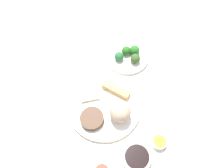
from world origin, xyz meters
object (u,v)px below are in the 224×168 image
Objects in this scene: broccoli_plate at (127,56)px; main_plate at (104,106)px; soy_sauce_bowl at (137,158)px; sauce_ramekin_hot_mustard at (159,142)px.

main_plate is at bearing 62.13° from broccoli_plate.
soy_sauce_bowl is at bearing 86.49° from broccoli_plate.
soy_sauce_bowl is at bearing 27.38° from sauce_ramekin_hot_mustard.
sauce_ramekin_hot_mustard is (-0.19, 0.17, 0.00)m from main_plate.
main_plate is 5.25× the size of sauce_ramekin_hot_mustard.
soy_sauce_bowl is at bearing 114.16° from main_plate.
sauce_ramekin_hot_mustard is (-0.09, -0.05, -0.00)m from soy_sauce_bowl.
main_plate reaches higher than broccoli_plate.
main_plate is 1.50× the size of broccoli_plate.
main_plate is 0.25m from sauce_ramekin_hot_mustard.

